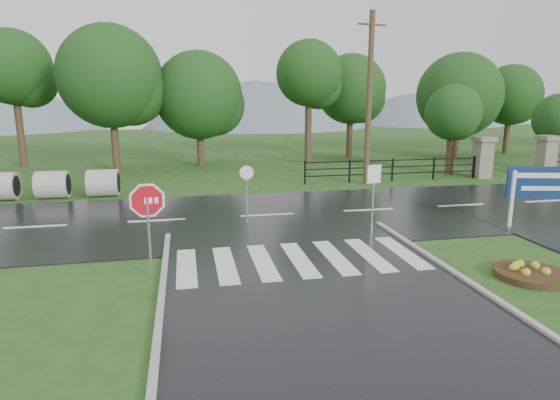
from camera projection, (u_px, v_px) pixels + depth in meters
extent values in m
plane|color=#234D19|center=(370.00, 361.00, 7.88)|extent=(120.00, 120.00, 0.00)
cube|color=black|center=(267.00, 216.00, 17.45)|extent=(90.00, 8.00, 0.04)
cube|color=silver|center=(187.00, 267.00, 12.07)|extent=(0.50, 2.80, 0.02)
cube|color=silver|center=(225.00, 264.00, 12.26)|extent=(0.50, 2.80, 0.02)
cube|color=silver|center=(263.00, 262.00, 12.46)|extent=(0.50, 2.80, 0.02)
cube|color=silver|center=(299.00, 259.00, 12.65)|extent=(0.50, 2.80, 0.02)
cube|color=silver|center=(335.00, 257.00, 12.85)|extent=(0.50, 2.80, 0.02)
cube|color=silver|center=(369.00, 254.00, 13.04)|extent=(0.50, 2.80, 0.02)
cube|color=silver|center=(402.00, 252.00, 13.24)|extent=(0.50, 2.80, 0.02)
cube|color=gray|center=(482.00, 160.00, 25.51)|extent=(0.80, 0.80, 2.00)
cube|color=#6B6659|center=(484.00, 139.00, 25.26)|extent=(1.00, 1.00, 0.24)
cube|color=gray|center=(546.00, 158.00, 26.29)|extent=(0.80, 0.80, 2.00)
cube|color=#6B6659|center=(548.00, 138.00, 26.04)|extent=(1.00, 1.00, 0.24)
cube|color=black|center=(392.00, 174.00, 24.61)|extent=(9.50, 0.05, 0.05)
cube|color=black|center=(393.00, 167.00, 24.54)|extent=(9.50, 0.05, 0.05)
cube|color=black|center=(393.00, 160.00, 24.46)|extent=(9.50, 0.05, 0.05)
cube|color=black|center=(305.00, 173.00, 23.64)|extent=(0.08, 0.08, 1.20)
cube|color=black|center=(474.00, 167.00, 25.49)|extent=(0.08, 0.08, 1.20)
cube|color=black|center=(553.00, 164.00, 26.47)|extent=(0.08, 0.08, 1.20)
sphere|color=slate|center=(12.00, 229.00, 67.71)|extent=(40.00, 40.00, 40.00)
sphere|color=slate|center=(258.00, 234.00, 75.36)|extent=(48.00, 48.00, 48.00)
sphere|color=slate|center=(419.00, 200.00, 79.89)|extent=(36.00, 36.00, 36.00)
cylinder|color=#9E9B93|center=(0.00, 186.00, 20.00)|extent=(1.30, 1.20, 1.20)
cylinder|color=#9E9B93|center=(53.00, 185.00, 20.41)|extent=(1.30, 1.20, 1.20)
cylinder|color=#9E9B93|center=(103.00, 183.00, 20.82)|extent=(1.30, 1.20, 1.20)
cube|color=#939399|center=(150.00, 243.00, 11.21)|extent=(0.06, 0.06, 1.88)
cylinder|color=white|center=(147.00, 200.00, 10.99)|extent=(1.13, 0.13, 1.13)
cylinder|color=red|center=(147.00, 201.00, 10.98)|extent=(0.98, 0.12, 0.98)
cube|color=silver|center=(512.00, 200.00, 15.68)|extent=(0.12, 0.12, 1.97)
cube|color=navy|center=(542.00, 182.00, 15.77)|extent=(2.32, 0.59, 1.08)
cube|color=white|center=(544.00, 175.00, 15.68)|extent=(1.83, 0.43, 0.18)
cube|color=white|center=(542.00, 188.00, 15.78)|extent=(1.35, 0.32, 0.15)
cylinder|color=#332111|center=(530.00, 274.00, 11.51)|extent=(1.70, 1.70, 0.17)
cube|color=#939399|center=(373.00, 200.00, 15.31)|extent=(0.04, 0.04, 2.08)
cube|color=white|center=(374.00, 174.00, 15.10)|extent=(0.49, 0.10, 0.60)
cylinder|color=#939399|center=(247.00, 197.00, 16.15)|extent=(0.06, 0.06, 1.92)
cylinder|color=white|center=(247.00, 173.00, 15.94)|extent=(0.48, 0.06, 0.48)
cylinder|color=#473523|center=(369.00, 100.00, 22.99)|extent=(0.28, 0.28, 8.37)
cube|color=brown|center=(372.00, 24.00, 22.22)|extent=(1.48, 0.36, 0.09)
cylinder|color=#3D2B1C|center=(450.00, 149.00, 26.64)|extent=(0.40, 0.40, 2.91)
sphere|color=#143B12|center=(453.00, 113.00, 26.20)|extent=(3.11, 3.11, 3.11)
cylinder|color=#3D2B1C|center=(555.00, 149.00, 28.02)|extent=(0.40, 0.40, 2.57)
sphere|color=#143B12|center=(559.00, 119.00, 27.64)|extent=(2.96, 2.96, 2.96)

